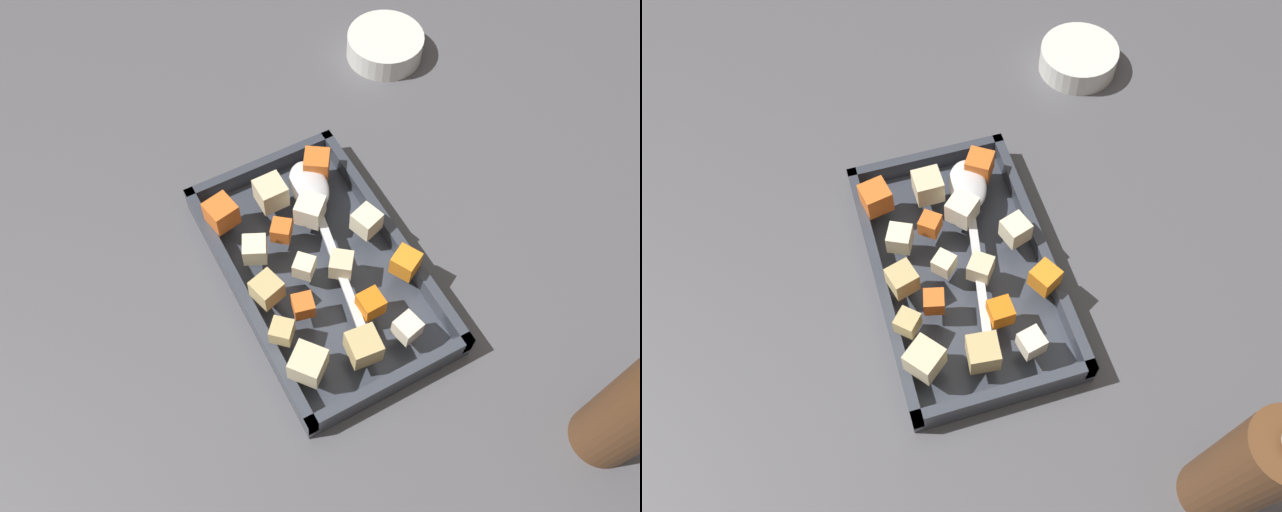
{
  "view_description": "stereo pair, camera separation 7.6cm",
  "coord_description": "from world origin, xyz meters",
  "views": [
    {
      "loc": [
        -0.32,
        0.16,
        0.71
      ],
      "look_at": [
        0.01,
        -0.01,
        0.05
      ],
      "focal_mm": 37.12,
      "sensor_mm": 36.0,
      "label": 1
    },
    {
      "loc": [
        -0.35,
        0.09,
        0.71
      ],
      "look_at": [
        0.01,
        -0.01,
        0.05
      ],
      "focal_mm": 37.12,
      "sensor_mm": 36.0,
      "label": 2
    }
  ],
  "objects": [
    {
      "name": "carrot_chunk_far_left",
      "position": [
        -0.07,
        -0.03,
        0.05
      ],
      "size": [
        0.03,
        0.03,
        0.03
      ],
      "primitive_type": "cube",
      "rotation": [
        0.0,
        0.0,
        0.03
      ],
      "color": "orange",
      "rests_on": "baking_dish"
    },
    {
      "name": "parsnip_chunk_near_spoon",
      "position": [
        0.07,
        -0.03,
        0.06
      ],
      "size": [
        0.04,
        0.04,
        0.03
      ],
      "primitive_type": "cube",
      "rotation": [
        0.0,
        0.0,
        5.46
      ],
      "color": "silver",
      "rests_on": "baking_dish"
    },
    {
      "name": "carrot_chunk_near_right",
      "position": [
        0.13,
        -0.07,
        0.06
      ],
      "size": [
        0.04,
        0.04,
        0.03
      ],
      "primitive_type": "cube",
      "rotation": [
        0.0,
        0.0,
        0.99
      ],
      "color": "orange",
      "rests_on": "baking_dish"
    },
    {
      "name": "parsnip_chunk_heap_top",
      "position": [
        -0.11,
        -0.05,
        0.05
      ],
      "size": [
        0.03,
        0.03,
        0.02
      ],
      "primitive_type": "cube",
      "rotation": [
        0.0,
        0.0,
        0.22
      ],
      "color": "silver",
      "rests_on": "baking_dish"
    },
    {
      "name": "potato_chunk_far_right",
      "position": [
        -0.1,
        0.06,
        0.06
      ],
      "size": [
        0.05,
        0.05,
        0.03
      ],
      "primitive_type": "cube",
      "rotation": [
        0.0,
        0.0,
        2.26
      ],
      "color": "beige",
      "rests_on": "baking_dish"
    },
    {
      "name": "potato_chunk_back_center",
      "position": [
        0.03,
        -0.08,
        0.06
      ],
      "size": [
        0.04,
        0.04,
        0.03
      ],
      "primitive_type": "cube",
      "rotation": [
        0.0,
        0.0,
        5.03
      ],
      "color": "beige",
      "rests_on": "baking_dish"
    },
    {
      "name": "potato_chunk_mid_left",
      "position": [
        -0.11,
        -0.0,
        0.06
      ],
      "size": [
        0.04,
        0.04,
        0.03
      ],
      "primitive_type": "cube",
      "rotation": [
        0.0,
        0.0,
        3.04
      ],
      "color": "tan",
      "rests_on": "baking_dish"
    },
    {
      "name": "baking_dish",
      "position": [
        0.01,
        -0.01,
        0.01
      ],
      "size": [
        0.34,
        0.21,
        0.04
      ],
      "color": "#333842",
      "rests_on": "ground_plane"
    },
    {
      "name": "potato_chunk_corner_nw",
      "position": [
        0.01,
        0.01,
        0.05
      ],
      "size": [
        0.03,
        0.03,
        0.02
      ],
      "primitive_type": "cube",
      "rotation": [
        0.0,
        0.0,
        2.33
      ],
      "color": "beige",
      "rests_on": "baking_dish"
    },
    {
      "name": "carrot_chunk_mid_right",
      "position": [
        0.12,
        0.06,
        0.06
      ],
      "size": [
        0.04,
        0.04,
        0.03
      ],
      "primitive_type": "cube",
      "rotation": [
        0.0,
        0.0,
        0.2
      ],
      "color": "orange",
      "rests_on": "baking_dish"
    },
    {
      "name": "potato_chunk_corner_se",
      "position": [
        0.0,
        0.06,
        0.06
      ],
      "size": [
        0.04,
        0.04,
        0.03
      ],
      "primitive_type": "cube",
      "rotation": [
        0.0,
        0.0,
        4.99
      ],
      "color": "tan",
      "rests_on": "baking_dish"
    },
    {
      "name": "carrot_chunk_corner_ne",
      "position": [
        -0.04,
        0.03,
        0.05
      ],
      "size": [
        0.03,
        0.03,
        0.02
      ],
      "primitive_type": "cube",
      "rotation": [
        0.0,
        0.0,
        1.34
      ],
      "color": "orange",
      "rests_on": "baking_dish"
    },
    {
      "name": "potato_chunk_center",
      "position": [
        -0.05,
        0.07,
        0.05
      ],
      "size": [
        0.03,
        0.03,
        0.02
      ],
      "primitive_type": "cube",
      "rotation": [
        0.0,
        0.0,
        5.55
      ],
      "color": "tan",
      "rests_on": "baking_dish"
    },
    {
      "name": "potato_chunk_near_left",
      "position": [
        0.11,
        -0.0,
        0.06
      ],
      "size": [
        0.03,
        0.03,
        0.03
      ],
      "primitive_type": "cube",
      "rotation": [
        0.0,
        0.0,
        4.73
      ],
      "color": "beige",
      "rests_on": "baking_dish"
    },
    {
      "name": "carrot_chunk_front_center",
      "position": [
        -0.04,
        -0.09,
        0.06
      ],
      "size": [
        0.04,
        0.04,
        0.03
      ],
      "primitive_type": "cube",
      "rotation": [
        0.0,
        0.0,
        2.07
      ],
      "color": "orange",
      "rests_on": "baking_dish"
    },
    {
      "name": "small_prep_bowl",
      "position": [
        0.3,
        -0.27,
        0.02
      ],
      "size": [
        0.11,
        0.11,
        0.04
      ],
      "primitive_type": "cylinder",
      "color": "silver",
      "rests_on": "ground_plane"
    },
    {
      "name": "potato_chunk_corner_sw",
      "position": [
        0.05,
        0.05,
        0.05
      ],
      "size": [
        0.04,
        0.04,
        0.03
      ],
      "primitive_type": "cube",
      "rotation": [
        0.0,
        0.0,
        5.84
      ],
      "color": "beige",
      "rests_on": "baking_dish"
    },
    {
      "name": "carrot_chunk_heap_side",
      "position": [
        0.06,
        0.01,
        0.05
      ],
      "size": [
        0.03,
        0.03,
        0.02
      ],
      "primitive_type": "cube",
      "rotation": [
        0.0,
        0.0,
        5.62
      ],
      "color": "orange",
      "rests_on": "baking_dish"
    },
    {
      "name": "ground_plane",
      "position": [
        0.0,
        0.0,
        0.0
      ],
      "size": [
        4.0,
        4.0,
        0.0
      ],
      "primitive_type": "plane",
      "color": "#4C4C51"
    },
    {
      "name": "serving_spoon",
      "position": [
        0.09,
        -0.05,
        0.05
      ],
      "size": [
        0.25,
        0.07,
        0.02
      ],
      "rotation": [
        0.0,
        0.0,
        2.96
      ],
      "color": "silver",
      "rests_on": "baking_dish"
    },
    {
      "name": "pepper_mill",
      "position": [
        -0.3,
        -0.19,
        0.1
      ],
      "size": [
        0.07,
        0.07,
        0.22
      ],
      "color": "brown",
      "rests_on": "ground_plane"
    },
    {
      "name": "potato_chunk_under_handle",
      "position": [
        -0.01,
        -0.03,
        0.05
      ],
      "size": [
        0.04,
        0.04,
        0.03
      ],
      "primitive_type": "cube",
      "rotation": [
        0.0,
        0.0,
        0.92
      ],
      "color": "beige",
      "rests_on": "baking_dish"
    }
  ]
}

